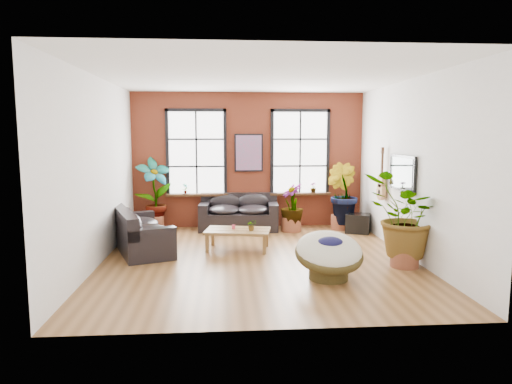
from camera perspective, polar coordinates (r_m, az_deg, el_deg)
room at (r=8.85m, az=0.22°, el=2.82°), size 6.04×6.54×3.54m
sofa_back at (r=11.74m, az=-2.16°, el=-2.66°), size 2.04×1.09×0.91m
sofa_left at (r=9.89m, az=-14.40°, el=-4.87°), size 1.63×2.38×0.87m
coffee_table at (r=9.67m, az=-2.31°, el=-5.00°), size 1.45×0.99×0.52m
papasan_chair at (r=7.82m, az=9.11°, el=-7.58°), size 1.16×1.18×0.86m
poster at (r=11.86m, az=-0.92°, el=4.93°), size 0.74×0.06×0.98m
tv_wall_unit at (r=9.97m, az=17.07°, el=1.82°), size 0.13×1.86×1.20m
media_box at (r=11.59m, az=12.61°, el=-3.83°), size 0.71×0.65×0.48m
pot_back_left at (r=11.87m, az=-12.66°, el=-3.82°), size 0.56×0.56×0.38m
pot_back_right at (r=11.95m, az=10.56°, el=-3.71°), size 0.67×0.67×0.37m
pot_right_wall at (r=8.91m, az=18.07°, el=-7.69°), size 0.62×0.62×0.38m
pot_mid at (r=11.54m, az=4.41°, el=-4.00°), size 0.67×0.67×0.37m
floor_plant_back_left at (r=11.77m, az=-12.57°, el=0.12°), size 1.08×0.97×1.71m
floor_plant_back_right at (r=11.84m, az=10.67°, el=-0.17°), size 1.02×1.08×1.55m
floor_plant_right_wall at (r=8.77m, az=18.16°, el=-2.90°), size 1.81×1.73×1.56m
floor_plant_mid at (r=11.44m, az=4.52°, el=-1.62°), size 0.76×0.76×1.06m
table_plant at (r=9.54m, az=-0.55°, el=-4.15°), size 0.25×0.23×0.23m
sill_plant_left at (r=11.91m, az=-8.85°, el=0.43°), size 0.17×0.17×0.27m
sill_plant_right at (r=12.10m, az=7.16°, el=0.57°), size 0.19×0.19×0.27m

